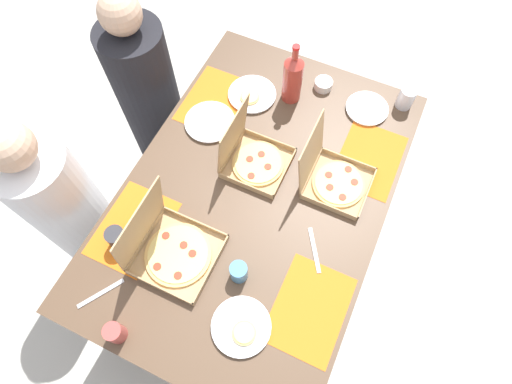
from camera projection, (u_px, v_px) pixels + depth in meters
The scene contains 23 objects.
ground_plane at pixel (256, 250), 2.50m from camera, with size 6.00×6.00×0.00m, color beige.
dining_table at pixel (256, 202), 1.89m from camera, with size 1.61×1.08×0.78m.
placemat_near_left at pixel (310, 309), 1.58m from camera, with size 0.36×0.26×0.00m, color orange.
placemat_near_right at pixel (369, 159), 1.87m from camera, with size 0.36×0.26×0.00m, color orange.
placemat_far_left at pixel (133, 228), 1.73m from camera, with size 0.36×0.26×0.00m, color orange.
placemat_far_right at pixel (214, 100), 2.02m from camera, with size 0.36×0.26×0.00m, color orange.
pizza_box_corner_left at pixel (170, 248), 1.63m from camera, with size 0.30×0.31×0.33m.
pizza_box_center at pixel (333, 177), 1.78m from camera, with size 0.26×0.29×0.29m.
pizza_box_corner_right at pixel (253, 157), 1.82m from camera, with size 0.26×0.26×0.29m.
plate_near_right at pixel (210, 122), 1.95m from camera, with size 0.23×0.23×0.02m.
plate_middle at pixel (367, 109), 1.99m from camera, with size 0.20×0.20×0.02m.
plate_near_left at pixel (242, 327), 1.54m from camera, with size 0.22×0.22×0.03m.
plate_far_right at pixel (252, 95), 2.02m from camera, with size 0.23×0.23×0.03m.
soda_bottle at pixel (293, 78), 1.91m from camera, with size 0.09×0.09×0.32m.
cup_red at pixel (239, 272), 1.60m from camera, with size 0.07×0.07×0.09m, color teal.
cup_clear_left at pixel (117, 238), 1.65m from camera, with size 0.08×0.08×0.10m, color #333338.
cup_spare at pixel (406, 98), 1.96m from camera, with size 0.08×0.08×0.11m, color silver.
cup_dark at pixel (115, 333), 1.50m from camera, with size 0.07×0.07×0.09m, color #BF4742.
condiment_bowl at pixel (323, 84), 2.03m from camera, with size 0.09×0.09×0.04m, color white.
fork_by_far_right at pixel (101, 293), 1.60m from camera, with size 0.19×0.02×0.01m, color #B7B7BC.
fork_by_near_right at pixel (314, 250), 1.68m from camera, with size 0.19×0.02×0.01m, color #B7B7BC.
diner_left_seat at pixel (72, 212), 2.01m from camera, with size 0.32×0.32×1.22m.
diner_right_seat at pixel (151, 101), 2.29m from camera, with size 0.32×0.32×1.23m.
Camera 1 is at (-0.73, -0.34, 2.39)m, focal length 29.54 mm.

